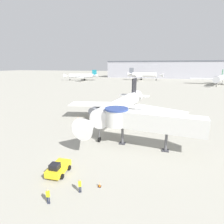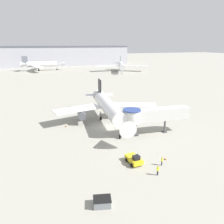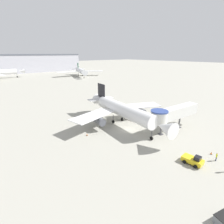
{
  "view_description": "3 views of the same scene",
  "coord_description": "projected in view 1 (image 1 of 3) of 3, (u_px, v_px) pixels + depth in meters",
  "views": [
    {
      "loc": [
        10.91,
        -35.7,
        13.56
      ],
      "look_at": [
        0.73,
        -0.53,
        3.78
      ],
      "focal_mm": 28.0,
      "sensor_mm": 36.0,
      "label": 1
    },
    {
      "loc": [
        -17.29,
        -49.68,
        20.58
      ],
      "look_at": [
        2.93,
        3.55,
        2.69
      ],
      "focal_mm": 35.0,
      "sensor_mm": 36.0,
      "label": 2
    },
    {
      "loc": [
        -30.2,
        -29.93,
        19.25
      ],
      "look_at": [
        -3.9,
        1.16,
        5.51
      ],
      "focal_mm": 28.0,
      "sensor_mm": 36.0,
      "label": 3
    }
  ],
  "objects": [
    {
      "name": "background_jet_gray_tail",
      "position": [
        143.0,
        75.0,
        165.18
      ],
      "size": [
        33.58,
        36.97,
        11.41
      ],
      "rotation": [
        0.0,
        0.0,
        1.5
      ],
      "color": "white",
      "rests_on": "ground_plane"
    },
    {
      "name": "traffic_cone_port_wing",
      "position": [
        78.0,
        118.0,
        45.62
      ],
      "size": [
        0.38,
        0.38,
        0.64
      ],
      "color": "black",
      "rests_on": "ground_plane"
    },
    {
      "name": "jet_bridge",
      "position": [
        144.0,
        121.0,
        28.76
      ],
      "size": [
        16.4,
        4.65,
        6.46
      ],
      "rotation": [
        0.0,
        0.0,
        -0.09
      ],
      "color": "silver",
      "rests_on": "ground_plane"
    },
    {
      "name": "ground_plane",
      "position": [
        110.0,
        127.0,
        39.56
      ],
      "size": [
        800.0,
        800.0,
        0.0
      ],
      "primitive_type": "plane",
      "color": "#9E9B8E"
    },
    {
      "name": "background_jet_teal_tail",
      "position": [
        82.0,
        76.0,
        162.2
      ],
      "size": [
        31.04,
        30.87,
        9.67
      ],
      "rotation": [
        0.0,
        0.0,
        -1.28
      ],
      "color": "silver",
      "rests_on": "ground_plane"
    },
    {
      "name": "terminal_building",
      "position": [
        167.0,
        69.0,
        195.79
      ],
      "size": [
        131.36,
        27.19,
        18.46
      ],
      "color": "#A8A8B2",
      "rests_on": "ground_plane"
    },
    {
      "name": "ground_crew_wing_walker",
      "position": [
        80.0,
        185.0,
        19.02
      ],
      "size": [
        0.37,
        0.31,
        1.66
      ],
      "rotation": [
        0.0,
        0.0,
        3.62
      ],
      "color": "#1E2338",
      "rests_on": "ground_plane"
    },
    {
      "name": "main_airplane",
      "position": [
        121.0,
        106.0,
        41.22
      ],
      "size": [
        29.64,
        31.62,
        10.0
      ],
      "rotation": [
        0.0,
        0.0,
        -0.11
      ],
      "color": "white",
      "rests_on": "ground_plane"
    },
    {
      "name": "traffic_cone_apron_front",
      "position": [
        99.0,
        184.0,
        20.11
      ],
      "size": [
        0.37,
        0.37,
        0.62
      ],
      "color": "black",
      "rests_on": "ground_plane"
    },
    {
      "name": "ground_crew_marshaller",
      "position": [
        48.0,
        195.0,
        17.43
      ],
      "size": [
        0.37,
        0.26,
        1.75
      ],
      "rotation": [
        0.0,
        0.0,
        3.34
      ],
      "color": "#1E2338",
      "rests_on": "ground_plane"
    },
    {
      "name": "background_jet_green_tail",
      "position": [
        220.0,
        78.0,
        123.67
      ],
      "size": [
        39.05,
        36.43,
        10.67
      ],
      "rotation": [
        0.0,
        0.0,
        -0.36
      ],
      "color": "silver",
      "rests_on": "ground_plane"
    },
    {
      "name": "pushback_tug_yellow",
      "position": [
        58.0,
        168.0,
        22.42
      ],
      "size": [
        2.37,
        3.7,
        1.84
      ],
      "rotation": [
        0.0,
        0.0,
        0.06
      ],
      "color": "yellow",
      "rests_on": "ground_plane"
    }
  ]
}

